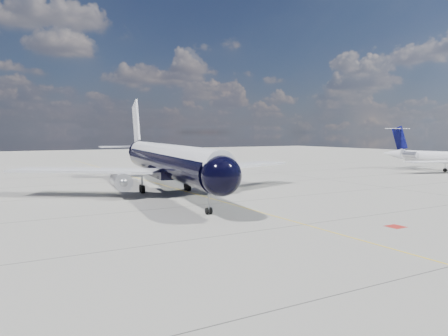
# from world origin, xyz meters

# --- Properties ---
(ground) EXTENTS (320.00, 320.00, 0.00)m
(ground) POSITION_xyz_m (0.00, 30.00, 0.00)
(ground) COLOR gray
(ground) RESTS_ON ground
(taxiway_centerline) EXTENTS (0.16, 160.00, 0.01)m
(taxiway_centerline) POSITION_xyz_m (0.00, 25.00, 0.00)
(taxiway_centerline) COLOR yellow
(taxiway_centerline) RESTS_ON ground
(red_marking) EXTENTS (1.60, 1.60, 0.01)m
(red_marking) POSITION_xyz_m (6.80, -10.00, 0.00)
(red_marking) COLOR maroon
(red_marking) RESTS_ON ground
(main_airliner) EXTENTS (42.94, 52.70, 15.25)m
(main_airliner) POSITION_xyz_m (-2.80, 23.18, 4.73)
(main_airliner) COLOR black
(main_airliner) RESTS_ON ground
(regional_jet) EXTENTS (26.54, 30.78, 10.44)m
(regional_jet) POSITION_xyz_m (65.58, 23.87, 3.30)
(regional_jet) COLOR white
(regional_jet) RESTS_ON ground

